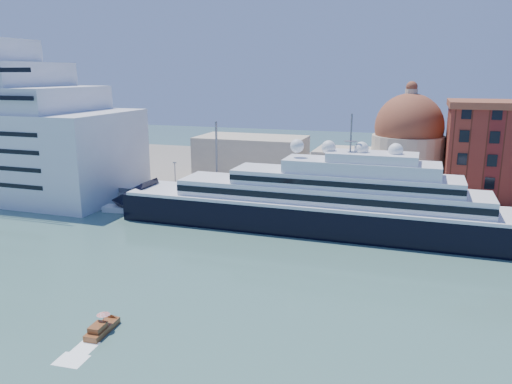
% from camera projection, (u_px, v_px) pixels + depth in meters
% --- Properties ---
extents(ground, '(400.00, 400.00, 0.00)m').
position_uv_depth(ground, '(251.00, 266.00, 82.95)').
color(ground, '#335955').
rests_on(ground, ground).
extents(quay, '(180.00, 10.00, 2.50)m').
position_uv_depth(quay, '(300.00, 208.00, 114.01)').
color(quay, gray).
rests_on(quay, ground).
extents(land, '(260.00, 72.00, 2.00)m').
position_uv_depth(land, '(332.00, 175.00, 151.88)').
color(land, slate).
rests_on(land, ground).
extents(quay_fence, '(180.00, 0.10, 1.20)m').
position_uv_depth(quay_fence, '(295.00, 205.00, 109.43)').
color(quay_fence, slate).
rests_on(quay_fence, quay).
extents(superyacht, '(93.22, 12.92, 27.86)m').
position_uv_depth(superyacht, '(304.00, 206.00, 101.97)').
color(superyacht, black).
rests_on(superyacht, ground).
extents(service_barge, '(10.80, 4.69, 2.36)m').
position_uv_depth(service_barge, '(127.00, 209.00, 115.52)').
color(service_barge, white).
rests_on(service_barge, ground).
extents(water_taxi, '(2.23, 5.68, 2.64)m').
position_uv_depth(water_taxi, '(102.00, 328.00, 61.69)').
color(water_taxi, brown).
rests_on(water_taxi, ground).
extents(church, '(66.00, 18.00, 25.50)m').
position_uv_depth(church, '(345.00, 152.00, 131.66)').
color(church, beige).
rests_on(church, land).
extents(lamp_posts, '(120.80, 2.40, 18.00)m').
position_uv_depth(lamp_posts, '(245.00, 169.00, 114.33)').
color(lamp_posts, slate).
rests_on(lamp_posts, quay).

